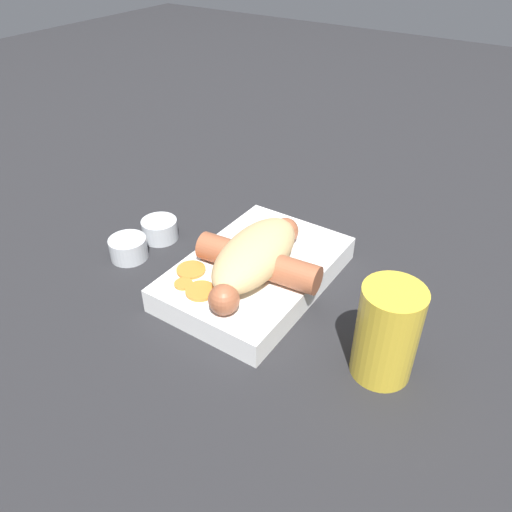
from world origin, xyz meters
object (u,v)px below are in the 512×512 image
object	(u,v)px
condiment_cup_far	(129,249)
food_tray	(256,273)
drink_glass	(387,333)
bread_roll	(255,253)
sausage	(258,262)
condiment_cup_near	(160,230)

from	to	relation	value
condiment_cup_far	food_tray	bearing A→B (deg)	105.86
food_tray	drink_glass	xyz separation A→B (m)	(0.05, 0.19, 0.04)
drink_glass	food_tray	bearing A→B (deg)	-104.53
condiment_cup_far	drink_glass	xyz separation A→B (m)	(-0.00, 0.36, 0.04)
condiment_cup_far	drink_glass	size ratio (longest dim) A/B	0.48
condiment_cup_far	drink_glass	world-z (taller)	drink_glass
condiment_cup_far	bread_roll	bearing A→B (deg)	101.67
sausage	drink_glass	bearing A→B (deg)	79.88
condiment_cup_near	condiment_cup_far	xyz separation A→B (m)	(0.06, -0.00, 0.00)
sausage	bread_roll	bearing A→B (deg)	-129.14
condiment_cup_near	condiment_cup_far	distance (m)	0.06
sausage	condiment_cup_near	world-z (taller)	sausage
food_tray	sausage	bearing A→B (deg)	38.36
condiment_cup_near	drink_glass	bearing A→B (deg)	80.90
bread_roll	condiment_cup_near	size ratio (longest dim) A/B	3.26
food_tray	condiment_cup_near	size ratio (longest dim) A/B	4.71
food_tray	condiment_cup_near	distance (m)	0.17
drink_glass	sausage	bearing A→B (deg)	-100.12
food_tray	condiment_cup_far	xyz separation A→B (m)	(0.05, -0.17, -0.00)
sausage	condiment_cup_far	size ratio (longest dim) A/B	3.72
condiment_cup_near	drink_glass	xyz separation A→B (m)	(0.06, 0.36, 0.04)
sausage	drink_glass	distance (m)	0.18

